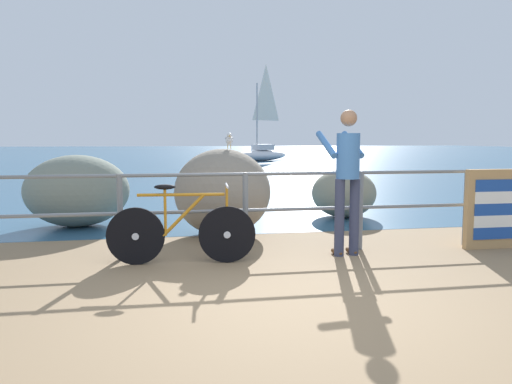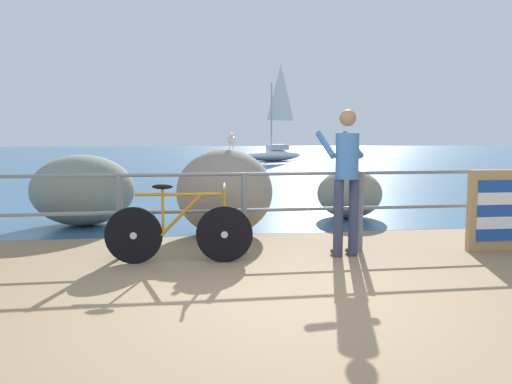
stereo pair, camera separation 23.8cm
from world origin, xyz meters
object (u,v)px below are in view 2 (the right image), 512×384
folded_deckchair_stack (499,210)px  breakwater_boulder_main (225,192)px  breakwater_boulder_left (83,190)px  breakwater_boulder_right (349,194)px  person_at_railing (346,175)px  seagull (231,139)px  bicycle (180,230)px  sailboat (275,150)px

folded_deckchair_stack → breakwater_boulder_main: 3.75m
breakwater_boulder_left → breakwater_boulder_right: (4.64, 0.14, -0.15)m
breakwater_boulder_main → breakwater_boulder_left: breakwater_boulder_main is taller
person_at_railing → seagull: person_at_railing is taller
person_at_railing → seagull: 2.03m
bicycle → breakwater_boulder_main: (0.66, 1.67, 0.25)m
person_at_railing → breakwater_boulder_main: (-1.34, 1.60, -0.35)m
person_at_railing → breakwater_boulder_left: bearing=46.4°
breakwater_boulder_right → person_at_railing: bearing=-109.7°
breakwater_boulder_main → person_at_railing: bearing=-50.0°
person_at_railing → sailboat: size_ratio=0.29×
sailboat → folded_deckchair_stack: bearing=56.6°
folded_deckchair_stack → sailboat: 26.03m
breakwater_boulder_main → sailboat: sailboat is taller
folded_deckchair_stack → breakwater_boulder_left: breakwater_boulder_left is taller
sailboat → breakwater_boulder_right: bearing=53.6°
bicycle → breakwater_boulder_right: bicycle is taller
bicycle → breakwater_boulder_right: size_ratio=1.45×
breakwater_boulder_main → sailboat: size_ratio=0.23×
folded_deckchair_stack → sailboat: sailboat is taller
breakwater_boulder_right → seagull: 2.83m
breakwater_boulder_right → seagull: (-2.28, -1.35, 0.98)m
breakwater_boulder_left → breakwater_boulder_main: bearing=-27.3°
breakwater_boulder_left → sailboat: size_ratio=0.27×
folded_deckchair_stack → seagull: seagull is taller
breakwater_boulder_left → seagull: 2.78m
breakwater_boulder_main → breakwater_boulder_left: (-2.26, 1.16, -0.06)m
seagull → sailboat: (5.15, 24.44, -0.72)m
breakwater_boulder_left → sailboat: bearing=72.1°
breakwater_boulder_left → breakwater_boulder_right: 4.64m
person_at_railing → folded_deckchair_stack: 2.11m
folded_deckchair_stack → breakwater_boulder_left: bearing=154.2°
bicycle → sailboat: size_ratio=0.28×
folded_deckchair_stack → breakwater_boulder_right: 3.05m
bicycle → folded_deckchair_stack: size_ratio=1.63×
bicycle → seagull: size_ratio=4.98×
bicycle → breakwater_boulder_main: size_ratio=1.19×
seagull → sailboat: sailboat is taller
bicycle → breakwater_boulder_right: 4.25m
folded_deckchair_stack → sailboat: (1.85, 25.96, 0.19)m
folded_deckchair_stack → seagull: bearing=155.3°
folded_deckchair_stack → breakwater_boulder_right: bearing=109.5°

